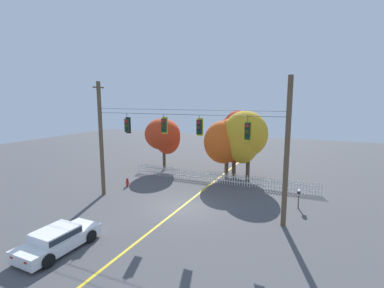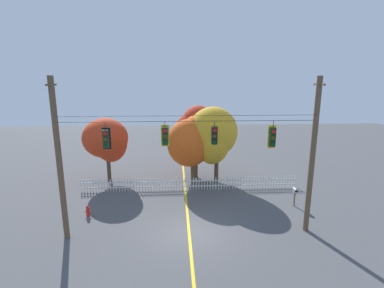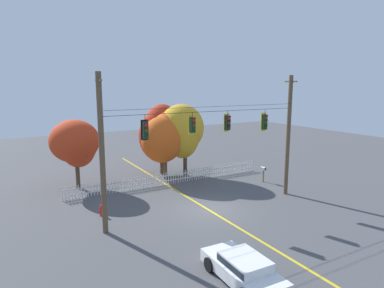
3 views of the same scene
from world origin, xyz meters
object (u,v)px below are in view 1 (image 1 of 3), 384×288
(parked_car, at_px, (58,239))
(roadside_mailbox, at_px, (299,193))
(traffic_signal_eastbound_side, at_px, (164,125))
(traffic_signal_westbound_side, at_px, (199,127))
(traffic_signal_northbound_primary, at_px, (127,125))
(autumn_maple_near_fence, at_px, (164,136))
(autumn_oak_far_east, at_px, (237,136))
(autumn_maple_far_west, at_px, (244,136))
(fire_hydrant, at_px, (127,182))
(autumn_maple_mid, at_px, (227,139))
(traffic_signal_southbound_primary, at_px, (248,131))

(parked_car, height_order, roadside_mailbox, roadside_mailbox)
(traffic_signal_eastbound_side, height_order, traffic_signal_westbound_side, same)
(traffic_signal_westbound_side, height_order, roadside_mailbox, traffic_signal_westbound_side)
(traffic_signal_northbound_primary, xyz_separation_m, parked_car, (1.21, -7.47, -4.95))
(traffic_signal_northbound_primary, height_order, autumn_maple_near_fence, traffic_signal_northbound_primary)
(traffic_signal_westbound_side, bearing_deg, autumn_maple_near_fence, 130.50)
(autumn_maple_near_fence, relative_size, autumn_oak_far_east, 0.85)
(autumn_maple_far_west, relative_size, fire_hydrant, 8.72)
(traffic_signal_eastbound_side, height_order, autumn_maple_mid, traffic_signal_eastbound_side)
(traffic_signal_eastbound_side, relative_size, parked_car, 0.33)
(parked_car, bearing_deg, traffic_signal_eastbound_side, 76.21)
(traffic_signal_southbound_primary, height_order, autumn_oak_far_east, traffic_signal_southbound_primary)
(autumn_maple_far_west, relative_size, parked_car, 1.56)
(traffic_signal_southbound_primary, relative_size, autumn_maple_mid, 0.27)
(traffic_signal_southbound_primary, distance_m, autumn_maple_near_fence, 14.36)
(autumn_oak_far_east, bearing_deg, autumn_maple_far_west, -56.79)
(parked_car, bearing_deg, traffic_signal_westbound_side, 59.34)
(autumn_maple_near_fence, distance_m, parked_car, 17.21)
(autumn_maple_near_fence, bearing_deg, traffic_signal_westbound_side, -49.50)
(autumn_maple_mid, xyz_separation_m, roadside_mailbox, (6.68, -5.07, -2.67))
(traffic_signal_westbound_side, relative_size, autumn_maple_near_fence, 0.25)
(autumn_maple_near_fence, distance_m, autumn_oak_far_east, 7.68)
(autumn_oak_far_east, bearing_deg, autumn_maple_mid, -104.78)
(traffic_signal_southbound_primary, height_order, parked_car, traffic_signal_southbound_primary)
(traffic_signal_northbound_primary, xyz_separation_m, roadside_mailbox, (11.71, 3.18, -4.48))
(autumn_maple_far_west, bearing_deg, traffic_signal_westbound_side, -96.90)
(traffic_signal_westbound_side, relative_size, fire_hydrant, 1.84)
(traffic_signal_northbound_primary, bearing_deg, fire_hydrant, 129.96)
(traffic_signal_southbound_primary, bearing_deg, autumn_maple_mid, 114.33)
(traffic_signal_southbound_primary, height_order, autumn_maple_far_west, traffic_signal_southbound_primary)
(traffic_signal_westbound_side, relative_size, parked_car, 0.33)
(traffic_signal_southbound_primary, relative_size, fire_hydrant, 2.07)
(parked_car, bearing_deg, roadside_mailbox, 45.44)
(traffic_signal_westbound_side, xyz_separation_m, fire_hydrant, (-7.71, 2.47, -5.29))
(traffic_signal_southbound_primary, distance_m, roadside_mailbox, 6.23)
(traffic_signal_eastbound_side, relative_size, autumn_oak_far_east, 0.21)
(fire_hydrant, bearing_deg, traffic_signal_northbound_primary, -50.04)
(traffic_signal_northbound_primary, bearing_deg, autumn_maple_mid, 58.62)
(autumn_maple_near_fence, bearing_deg, traffic_signal_southbound_primary, -39.89)
(traffic_signal_southbound_primary, distance_m, parked_car, 11.72)
(autumn_maple_far_west, bearing_deg, autumn_maple_mid, 177.35)
(roadside_mailbox, bearing_deg, autumn_maple_near_fence, 156.79)
(autumn_maple_near_fence, bearing_deg, traffic_signal_eastbound_side, -60.33)
(traffic_signal_eastbound_side, distance_m, fire_hydrant, 7.77)
(traffic_signal_eastbound_side, relative_size, fire_hydrant, 1.83)
(roadside_mailbox, bearing_deg, traffic_signal_southbound_primary, -132.76)
(traffic_signal_southbound_primary, xyz_separation_m, autumn_maple_far_west, (-2.13, 8.18, -1.40))
(autumn_maple_near_fence, height_order, autumn_maple_mid, autumn_maple_mid)
(fire_hydrant, bearing_deg, traffic_signal_southbound_primary, -12.82)
(autumn_maple_near_fence, relative_size, autumn_maple_far_west, 0.85)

